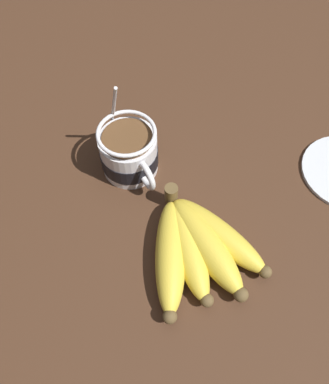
# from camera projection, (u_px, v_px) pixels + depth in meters

# --- Properties ---
(table) EXTENTS (1.35, 1.35, 0.03)m
(table) POSITION_uv_depth(u_px,v_px,m) (149.00, 223.00, 0.58)
(table) COLOR #422819
(table) RESTS_ON ground
(coffee_mug) EXTENTS (0.15, 0.09, 0.16)m
(coffee_mug) POSITION_uv_depth(u_px,v_px,m) (129.00, 153.00, 0.58)
(coffee_mug) COLOR silver
(coffee_mug) RESTS_ON table
(banana_bunch) EXTENTS (0.19, 0.18, 0.04)m
(banana_bunch) POSITION_uv_depth(u_px,v_px,m) (196.00, 246.00, 0.52)
(banana_bunch) COLOR brown
(banana_bunch) RESTS_ON table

